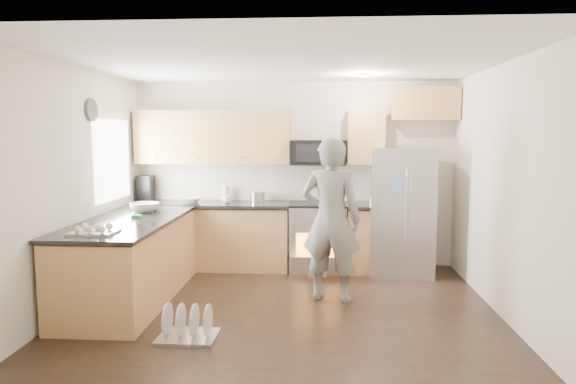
# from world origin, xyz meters

# --- Properties ---
(ground) EXTENTS (4.50, 4.50, 0.00)m
(ground) POSITION_xyz_m (0.00, 0.00, 0.00)
(ground) COLOR black
(ground) RESTS_ON ground
(room_shell) EXTENTS (4.54, 4.04, 2.62)m
(room_shell) POSITION_xyz_m (-0.04, 0.02, 1.67)
(room_shell) COLOR silver
(room_shell) RESTS_ON ground
(back_cabinet_run) EXTENTS (4.45, 0.64, 2.50)m
(back_cabinet_run) POSITION_xyz_m (-0.59, 1.75, 0.96)
(back_cabinet_run) COLOR tan
(back_cabinet_run) RESTS_ON ground
(peninsula) EXTENTS (0.96, 2.36, 1.04)m
(peninsula) POSITION_xyz_m (-1.75, 0.25, 0.46)
(peninsula) COLOR tan
(peninsula) RESTS_ON ground
(stove_range) EXTENTS (0.76, 0.97, 1.79)m
(stove_range) POSITION_xyz_m (0.35, 1.69, 0.68)
(stove_range) COLOR #B7B7BC
(stove_range) RESTS_ON ground
(refrigerator) EXTENTS (0.93, 0.78, 1.69)m
(refrigerator) POSITION_xyz_m (1.50, 1.56, 0.85)
(refrigerator) COLOR #B7B7BC
(refrigerator) RESTS_ON ground
(person) EXTENTS (0.76, 0.59, 1.85)m
(person) POSITION_xyz_m (0.50, 0.38, 0.92)
(person) COLOR gray
(person) RESTS_ON ground
(dish_rack) EXTENTS (0.54, 0.44, 0.33)m
(dish_rack) POSITION_xyz_m (-0.83, -0.81, 0.09)
(dish_rack) COLOR #B7B7BC
(dish_rack) RESTS_ON ground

